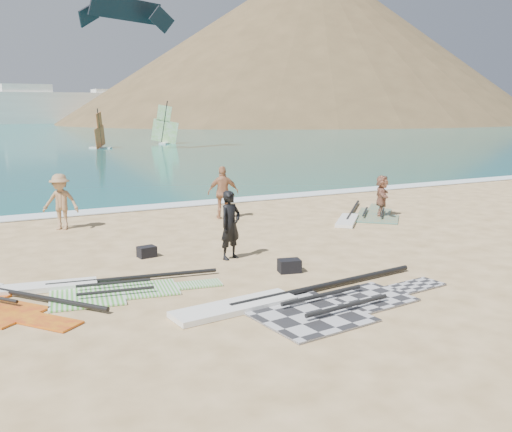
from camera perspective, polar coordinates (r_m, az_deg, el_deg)
name	(u,v)px	position (r m, az deg, el deg)	size (l,w,h in m)	color
ground	(315,289)	(13.34, 5.93, -7.29)	(300.00, 300.00, 0.00)	#E5BB86
surf_line	(153,208)	(24.26, -10.28, 0.82)	(300.00, 1.20, 0.04)	white
headland_main	(313,122)	(168.06, 5.71, 9.33)	(143.00, 143.00, 45.00)	brown
headland_minor	(385,120)	(197.04, 12.74, 9.33)	(70.00, 70.00, 28.00)	brown
rig_grey	(301,303)	(12.26, 4.51, -8.67)	(6.53, 2.75, 0.21)	#27272A
rig_green	(95,289)	(13.67, -15.83, -6.99)	(5.00, 2.35, 0.20)	green
rig_orange	(362,216)	(22.10, 10.57, -0.03)	(4.66, 4.38, 0.20)	orange
gear_bag_near	(147,252)	(16.29, -10.87, -3.53)	(0.48, 0.35, 0.31)	black
gear_bag_far	(289,266)	(14.58, 3.36, -5.00)	(0.55, 0.39, 0.33)	black
person_wetsuit	(230,225)	(15.67, -2.57, -0.91)	(0.70, 0.46, 1.91)	black
beachgoer_mid	(61,202)	(20.56, -18.96, 1.34)	(1.24, 0.71, 1.92)	#A47B54
beachgoer_back	(223,192)	(21.46, -3.30, 2.36)	(1.16, 0.48, 1.98)	#B87C55
beachgoer_right	(382,196)	(22.27, 12.47, 1.95)	(1.49, 0.48, 1.61)	#98624A
windsurfer_centre	(100,137)	(60.77, -15.34, 7.67)	(2.22, 2.31, 4.09)	white
windsurfer_right	(165,132)	(66.99, -9.11, 8.32)	(2.81, 2.70, 4.94)	white
kitesurf_kite	(126,12)	(57.39, -12.85, 19.30)	(8.67, 4.58, 2.88)	black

